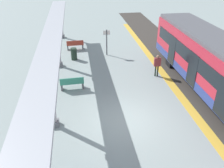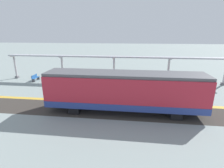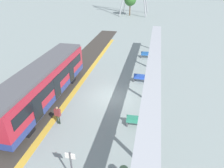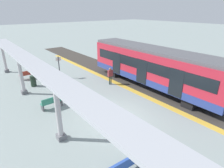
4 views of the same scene
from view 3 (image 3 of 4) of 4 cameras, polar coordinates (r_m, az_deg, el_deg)
The scene contains 15 objects.
ground_plane at distance 19.59m, azimuth -0.15°, elevation -3.59°, with size 176.00×176.00×0.00m, color gray.
tactile_edge_strip at distance 20.61m, azimuth -10.62°, elevation -2.36°, with size 0.54×37.72×0.01m, color gold.
trackbed at distance 21.35m, azimuth -15.28°, elevation -1.79°, with size 3.20×49.72×0.01m, color #38332D.
train_near_carriage at distance 18.96m, azimuth -18.56°, elevation 0.01°, with size 2.65×13.12×3.48m.
canopy_pillar_second at distance 12.35m, azimuth 9.62°, elevation -16.62°, with size 1.10×0.44×3.39m.
canopy_pillar_third at distance 18.29m, azimuth 10.99°, elevation -0.42°, with size 1.10×0.44×3.39m.
canopy_pillar_fourth at distance 25.12m, azimuth 11.66°, elevation 7.63°, with size 1.10×0.44×3.39m.
canopy_pillar_fifth at distance 32.06m, azimuth 12.04°, elevation 12.11°, with size 1.10×0.44×3.39m.
canopy_beam at distance 17.68m, azimuth 11.53°, elevation 4.78°, with size 1.20×30.00×0.16m, color #A8AAB2.
bench_near_end at distance 29.06m, azimuth 9.55°, elevation 8.00°, with size 1.52×0.50×0.86m.
bench_mid_platform at distance 22.28m, azimuth 7.92°, elevation 1.62°, with size 1.52×0.51×0.86m.
bench_far_end at distance 16.01m, azimuth 6.71°, elevation -10.19°, with size 1.52×0.50×0.86m.
platform_info_sign at distance 12.05m, azimuth -11.27°, elevation -21.01°, with size 0.56×0.10×2.20m.
passenger_waiting_near_edge at distance 16.29m, azimuth -14.90°, elevation -7.89°, with size 0.47×0.24×1.59m.
tree_left_background at distance 60.26m, azimuth 5.09°, elevation 22.28°, with size 3.24×3.24×5.72m.
Camera 3 is at (3.48, -16.25, 10.37)m, focal length 32.91 mm.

